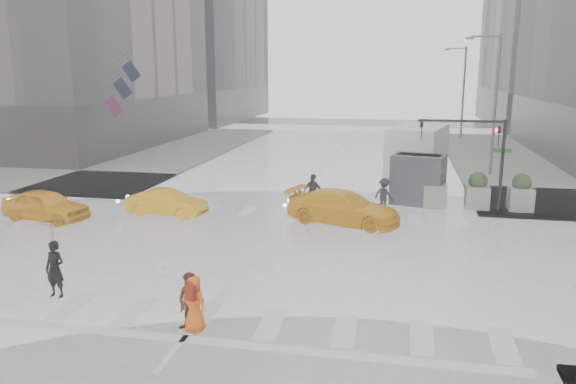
% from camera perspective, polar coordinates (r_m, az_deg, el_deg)
% --- Properties ---
extents(ground, '(120.00, 120.00, 0.00)m').
position_cam_1_polar(ground, '(21.54, -3.30, -6.02)').
color(ground, black).
rests_on(ground, ground).
extents(sidewalk_nw, '(35.00, 35.00, 0.15)m').
position_cam_1_polar(sidewalk_nw, '(45.24, -21.90, 2.91)').
color(sidewalk_nw, slate).
rests_on(sidewalk_nw, ground).
extents(road_markings, '(18.00, 48.00, 0.01)m').
position_cam_1_polar(road_markings, '(21.54, -3.30, -6.00)').
color(road_markings, silver).
rests_on(road_markings, ground).
extents(traffic_signal_pole, '(4.45, 0.42, 4.50)m').
position_cam_1_polar(traffic_signal_pole, '(28.24, 19.05, 4.42)').
color(traffic_signal_pole, black).
rests_on(traffic_signal_pole, ground).
extents(street_lamp_near, '(2.15, 0.22, 9.00)m').
position_cam_1_polar(street_lamp_near, '(38.22, 20.14, 8.84)').
color(street_lamp_near, '#59595B').
rests_on(street_lamp_near, ground).
extents(street_lamp_far, '(2.15, 0.22, 9.00)m').
position_cam_1_polar(street_lamp_far, '(58.06, 17.28, 9.97)').
color(street_lamp_far, '#59595B').
rests_on(street_lamp_far, ground).
extents(planter_west, '(1.10, 1.10, 1.80)m').
position_cam_1_polar(planter_west, '(28.60, 14.71, 0.24)').
color(planter_west, slate).
rests_on(planter_west, ground).
extents(planter_mid, '(1.10, 1.10, 1.80)m').
position_cam_1_polar(planter_mid, '(28.79, 18.68, 0.06)').
color(planter_mid, slate).
rests_on(planter_mid, ground).
extents(planter_east, '(1.10, 1.10, 1.80)m').
position_cam_1_polar(planter_east, '(29.12, 22.58, -0.10)').
color(planter_east, slate).
rests_on(planter_east, ground).
extents(flag_cluster, '(2.87, 3.06, 4.69)m').
position_cam_1_polar(flag_cluster, '(43.35, -16.80, 10.31)').
color(flag_cluster, '#59595B').
rests_on(flag_cluster, ground).
extents(pedestrian_black, '(1.06, 1.08, 2.43)m').
position_cam_1_polar(pedestrian_black, '(18.26, -22.77, -5.16)').
color(pedestrian_black, black).
rests_on(pedestrian_black, ground).
extents(pedestrian_brown, '(0.84, 0.69, 1.61)m').
position_cam_1_polar(pedestrian_brown, '(15.19, -9.80, -10.99)').
color(pedestrian_brown, '#452518').
rests_on(pedestrian_brown, ground).
extents(pedestrian_orange, '(0.88, 0.71, 1.56)m').
position_cam_1_polar(pedestrian_orange, '(15.17, -9.58, -11.07)').
color(pedestrian_orange, '#E95D10').
rests_on(pedestrian_orange, ground).
extents(pedestrian_far_a, '(1.25, 1.01, 1.84)m').
position_cam_1_polar(pedestrian_far_a, '(27.32, 2.57, -0.06)').
color(pedestrian_far_a, black).
rests_on(pedestrian_far_a, ground).
extents(pedestrian_far_b, '(1.21, 1.06, 1.64)m').
position_cam_1_polar(pedestrian_far_b, '(27.66, 9.73, -0.28)').
color(pedestrian_far_b, black).
rests_on(pedestrian_far_b, ground).
extents(taxi_front, '(4.38, 2.35, 1.42)m').
position_cam_1_polar(taxi_front, '(27.93, -23.39, -1.25)').
color(taxi_front, '#FFAF0D').
rests_on(taxi_front, ground).
extents(taxi_mid, '(3.87, 1.67, 1.24)m').
position_cam_1_polar(taxi_mid, '(27.08, -12.21, -1.09)').
color(taxi_mid, '#FFAF0D').
rests_on(taxi_mid, ground).
extents(taxi_rear, '(4.94, 3.27, 1.49)m').
position_cam_1_polar(taxi_rear, '(25.19, 5.65, -1.58)').
color(taxi_rear, '#FFAF0D').
rests_on(taxi_rear, ground).
extents(box_truck, '(2.60, 6.93, 3.68)m').
position_cam_1_polar(box_truck, '(31.58, 13.04, 3.24)').
color(box_truck, silver).
rests_on(box_truck, ground).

